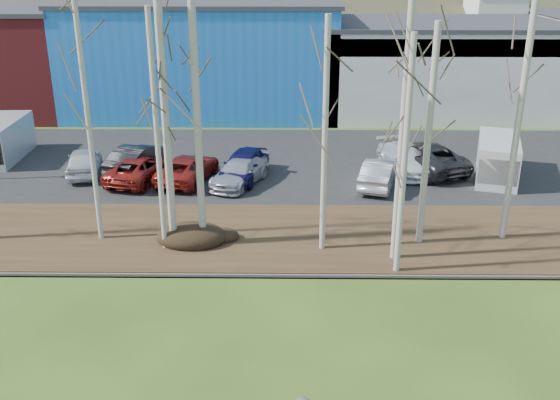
{
  "coord_description": "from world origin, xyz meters",
  "views": [
    {
      "loc": [
        0.43,
        -10.15,
        11.49
      ],
      "look_at": [
        0.15,
        12.66,
        2.5
      ],
      "focal_mm": 40.0,
      "sensor_mm": 36.0,
      "label": 1
    }
  ],
  "objects_px": {
    "car_1": "(138,159)",
    "car_5": "(379,173)",
    "car_0": "(84,161)",
    "car_8": "(188,168)",
    "car_7": "(406,159)",
    "car_6": "(425,157)",
    "car_9": "(424,157)",
    "van_white": "(498,160)",
    "van_grey": "(0,141)",
    "car_2": "(140,168)",
    "car_4": "(244,165)",
    "car_3": "(240,172)"
  },
  "relations": [
    {
      "from": "car_3",
      "to": "car_5",
      "type": "relative_size",
      "value": 1.04
    },
    {
      "from": "car_6",
      "to": "car_9",
      "type": "relative_size",
      "value": 1.0
    },
    {
      "from": "car_1",
      "to": "van_grey",
      "type": "height_order",
      "value": "van_grey"
    },
    {
      "from": "car_2",
      "to": "van_grey",
      "type": "xyz_separation_m",
      "value": [
        -9.03,
        3.58,
        0.47
      ]
    },
    {
      "from": "car_4",
      "to": "car_8",
      "type": "relative_size",
      "value": 0.95
    },
    {
      "from": "car_3",
      "to": "van_grey",
      "type": "distance_m",
      "value": 15.02
    },
    {
      "from": "car_3",
      "to": "car_8",
      "type": "relative_size",
      "value": 0.93
    },
    {
      "from": "car_1",
      "to": "car_9",
      "type": "xyz_separation_m",
      "value": [
        15.98,
        0.59,
        -0.0
      ]
    },
    {
      "from": "car_5",
      "to": "van_white",
      "type": "height_order",
      "value": "van_white"
    },
    {
      "from": "car_2",
      "to": "car_7",
      "type": "bearing_deg",
      "value": -160.19
    },
    {
      "from": "car_1",
      "to": "car_4",
      "type": "bearing_deg",
      "value": -174.03
    },
    {
      "from": "car_0",
      "to": "car_7",
      "type": "distance_m",
      "value": 17.9
    },
    {
      "from": "car_8",
      "to": "van_white",
      "type": "bearing_deg",
      "value": -165.09
    },
    {
      "from": "car_0",
      "to": "car_4",
      "type": "distance_m",
      "value": 8.92
    },
    {
      "from": "car_1",
      "to": "car_6",
      "type": "bearing_deg",
      "value": -162.45
    },
    {
      "from": "car_9",
      "to": "car_8",
      "type": "bearing_deg",
      "value": -16.17
    },
    {
      "from": "car_4",
      "to": "car_8",
      "type": "xyz_separation_m",
      "value": [
        -2.99,
        -0.3,
        -0.11
      ]
    },
    {
      "from": "van_grey",
      "to": "car_0",
      "type": "bearing_deg",
      "value": -26.84
    },
    {
      "from": "car_9",
      "to": "car_2",
      "type": "bearing_deg",
      "value": -17.52
    },
    {
      "from": "car_1",
      "to": "van_white",
      "type": "bearing_deg",
      "value": -166.85
    },
    {
      "from": "car_0",
      "to": "van_grey",
      "type": "relative_size",
      "value": 0.81
    },
    {
      "from": "car_7",
      "to": "van_grey",
      "type": "height_order",
      "value": "van_grey"
    },
    {
      "from": "van_white",
      "to": "van_grey",
      "type": "height_order",
      "value": "van_grey"
    },
    {
      "from": "car_8",
      "to": "car_9",
      "type": "xyz_separation_m",
      "value": [
        13.02,
        1.89,
        0.12
      ]
    },
    {
      "from": "car_4",
      "to": "car_9",
      "type": "distance_m",
      "value": 10.15
    },
    {
      "from": "car_6",
      "to": "car_7",
      "type": "distance_m",
      "value": 1.09
    },
    {
      "from": "car_6",
      "to": "car_0",
      "type": "bearing_deg",
      "value": -21.77
    },
    {
      "from": "car_0",
      "to": "car_3",
      "type": "height_order",
      "value": "car_0"
    },
    {
      "from": "car_5",
      "to": "car_9",
      "type": "relative_size",
      "value": 0.76
    },
    {
      "from": "car_3",
      "to": "van_white",
      "type": "relative_size",
      "value": 0.86
    },
    {
      "from": "van_white",
      "to": "van_grey",
      "type": "relative_size",
      "value": 1.0
    },
    {
      "from": "car_1",
      "to": "car_3",
      "type": "bearing_deg",
      "value": 178.32
    },
    {
      "from": "car_3",
      "to": "car_9",
      "type": "bearing_deg",
      "value": 34.91
    },
    {
      "from": "car_4",
      "to": "car_5",
      "type": "distance_m",
      "value": 7.25
    },
    {
      "from": "car_0",
      "to": "car_3",
      "type": "relative_size",
      "value": 0.95
    },
    {
      "from": "car_6",
      "to": "car_8",
      "type": "relative_size",
      "value": 1.17
    },
    {
      "from": "car_2",
      "to": "car_8",
      "type": "bearing_deg",
      "value": -166.85
    },
    {
      "from": "car_1",
      "to": "car_2",
      "type": "xyz_separation_m",
      "value": [
        0.38,
        -1.29,
        -0.12
      ]
    },
    {
      "from": "car_2",
      "to": "car_4",
      "type": "relative_size",
      "value": 1.05
    },
    {
      "from": "car_1",
      "to": "car_9",
      "type": "bearing_deg",
      "value": -162.45
    },
    {
      "from": "car_6",
      "to": "van_grey",
      "type": "xyz_separation_m",
      "value": [
        -24.67,
        1.7,
        0.35
      ]
    },
    {
      "from": "car_3",
      "to": "car_6",
      "type": "relative_size",
      "value": 0.8
    },
    {
      "from": "car_6",
      "to": "car_9",
      "type": "height_order",
      "value": "same"
    },
    {
      "from": "car_4",
      "to": "car_8",
      "type": "bearing_deg",
      "value": -160.03
    },
    {
      "from": "car_5",
      "to": "van_grey",
      "type": "xyz_separation_m",
      "value": [
        -21.78,
        4.33,
        0.43
      ]
    },
    {
      "from": "car_2",
      "to": "car_7",
      "type": "distance_m",
      "value": 14.67
    },
    {
      "from": "car_1",
      "to": "car_5",
      "type": "relative_size",
      "value": 1.11
    },
    {
      "from": "car_1",
      "to": "car_6",
      "type": "xyz_separation_m",
      "value": [
        16.02,
        0.59,
        -0.0
      ]
    },
    {
      "from": "car_0",
      "to": "car_8",
      "type": "relative_size",
      "value": 0.88
    },
    {
      "from": "car_2",
      "to": "car_8",
      "type": "distance_m",
      "value": 2.59
    }
  ]
}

